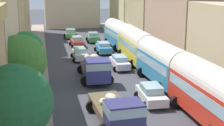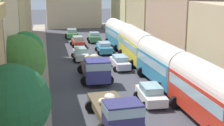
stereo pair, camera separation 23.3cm
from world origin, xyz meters
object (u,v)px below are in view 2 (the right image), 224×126
object	(u,v)px
cargo_truck_1	(96,68)
car_5	(104,47)
pedestrian_2	(25,99)
parked_bus_1	(163,61)
parked_bus_2	(137,44)
car_3	(151,94)
car_2	(72,33)
cargo_truck_0	(116,111)
car_0	(80,54)
parked_bus_0	(209,91)
car_1	(78,42)
parked_bus_3	(120,33)
pedestrian_1	(31,76)
car_4	(120,62)
car_6	(94,37)
pedestrian_0	(34,77)

from	to	relation	value
cargo_truck_1	car_5	size ratio (longest dim) A/B	1.67
car_5	pedestrian_2	bearing A→B (deg)	-116.07
cargo_truck_1	parked_bus_1	bearing A→B (deg)	-18.27
parked_bus_2	car_3	world-z (taller)	parked_bus_2
car_2	car_5	size ratio (longest dim) A/B	0.97
cargo_truck_0	car_0	bearing A→B (deg)	90.49
car_2	pedestrian_2	size ratio (longest dim) A/B	2.27
car_2	pedestrian_2	distance (m)	33.34
parked_bus_0	car_1	bearing A→B (deg)	101.67
pedestrian_2	car_1	bearing A→B (deg)	75.25
pedestrian_2	car_2	bearing A→B (deg)	79.16
parked_bus_3	car_5	size ratio (longest dim) A/B	2.02
car_2	pedestrian_1	distance (m)	26.96
cargo_truck_0	car_0	size ratio (longest dim) A/B	1.65
pedestrian_2	car_4	bearing A→B (deg)	48.34
parked_bus_2	car_0	bearing A→B (deg)	158.98
car_0	car_1	world-z (taller)	car_1
parked_bus_2	car_5	world-z (taller)	parked_bus_2
parked_bus_0	pedestrian_1	xyz separation A→B (m)	(-12.26, 10.76, -1.27)
car_5	pedestrian_1	xyz separation A→B (m)	(-9.32, -13.01, 0.21)
parked_bus_1	pedestrian_1	world-z (taller)	parked_bus_1
cargo_truck_1	car_3	world-z (taller)	cargo_truck_1
car_0	cargo_truck_1	bearing A→B (deg)	-87.35
cargo_truck_0	pedestrian_1	world-z (taller)	cargo_truck_0
car_2	car_3	distance (m)	32.92
car_4	pedestrian_1	size ratio (longest dim) A/B	2.41
pedestrian_1	pedestrian_2	bearing A→B (deg)	-91.91
car_3	car_6	bearing A→B (deg)	90.60
parked_bus_1	car_1	world-z (taller)	parked_bus_1
car_0	car_2	bearing A→B (deg)	88.78
parked_bus_2	pedestrian_0	distance (m)	14.37
car_2	pedestrian_2	world-z (taller)	pedestrian_2
cargo_truck_0	car_1	world-z (taller)	cargo_truck_0
car_0	pedestrian_1	size ratio (longest dim) A/B	2.47
car_0	car_3	world-z (taller)	car_0
parked_bus_2	car_2	size ratio (longest dim) A/B	2.28
car_1	cargo_truck_1	bearing A→B (deg)	-90.44
car_1	car_5	world-z (taller)	car_1
parked_bus_2	cargo_truck_0	xyz separation A→B (m)	(-6.38, -17.57, -1.05)
parked_bus_2	car_6	world-z (taller)	parked_bus_2
cargo_truck_1	pedestrian_0	size ratio (longest dim) A/B	4.00
parked_bus_2	car_4	distance (m)	4.11
car_2	pedestrian_1	world-z (taller)	pedestrian_1
parked_bus_0	cargo_truck_1	xyz separation A→B (m)	(-6.12, 11.02, -0.94)
parked_bus_2	pedestrian_1	bearing A→B (deg)	-149.43
car_1	pedestrian_2	world-z (taller)	pedestrian_2
pedestrian_1	cargo_truck_1	bearing A→B (deg)	2.42
parked_bus_2	car_5	bearing A→B (deg)	117.01
parked_bus_3	car_4	bearing A→B (deg)	-102.95
parked_bus_3	car_6	xyz separation A→B (m)	(-2.99, 5.37, -1.35)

